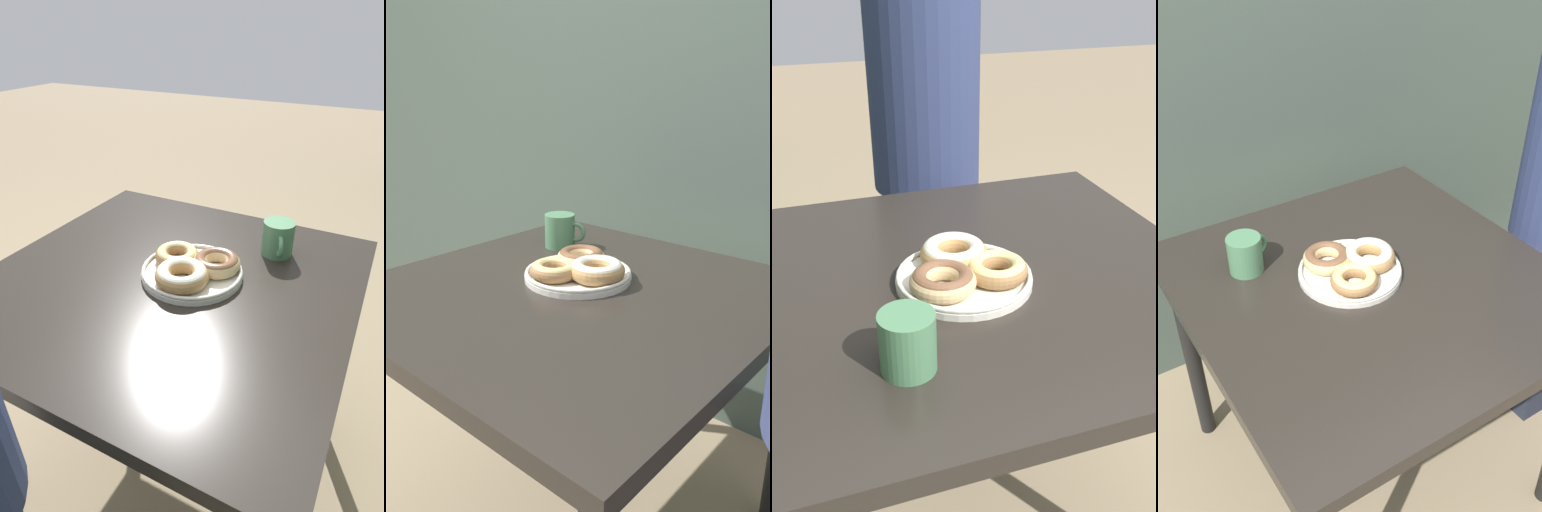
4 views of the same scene
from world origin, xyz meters
TOP-DOWN VIEW (x-y plane):
  - dining_table at (0.00, 0.36)m, footprint 0.91×0.93m
  - donut_plate at (-0.03, 0.40)m, footprint 0.29×0.27m
  - coffee_mug at (-0.25, 0.57)m, footprint 0.12×0.09m

SIDE VIEW (x-z plane):
  - dining_table at x=0.00m, z-range 0.29..1.06m
  - donut_plate at x=-0.03m, z-range 0.76..0.82m
  - coffee_mug at x=-0.25m, z-range 0.76..0.86m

